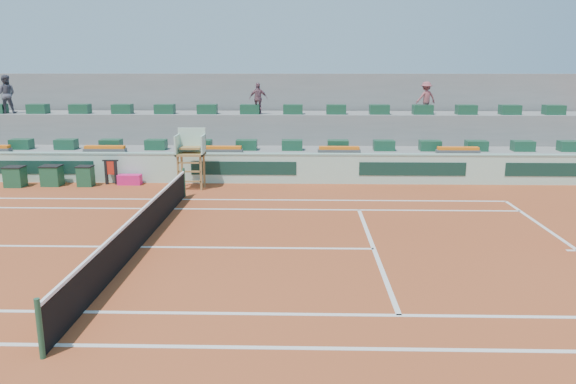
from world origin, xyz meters
name	(u,v)px	position (x,y,z in m)	size (l,w,h in m)	color
ground	(140,247)	(0.00, 0.00, 0.00)	(90.00, 90.00, 0.00)	#923C1C
seating_tier_lower	(205,160)	(0.00, 10.70, 0.60)	(36.00, 4.00, 1.20)	gray
seating_tier_upper	(210,140)	(0.00, 12.30, 1.30)	(36.00, 2.40, 2.60)	gray
stadium_back_wall	(215,118)	(0.00, 13.90, 2.20)	(36.00, 0.40, 4.40)	gray
player_bag	(130,180)	(-2.71, 8.02, 0.21)	(0.95, 0.42, 0.42)	#E21D74
spectator_left	(6,94)	(-9.44, 11.68, 3.49)	(0.87, 0.68, 1.79)	#4B4B57
spectator_mid	(258,99)	(2.40, 11.57, 3.32)	(0.84, 0.35, 1.44)	#7E5461
spectator_right	(426,98)	(10.16, 11.89, 3.34)	(0.96, 0.55, 1.49)	#90484D
court_lines	(140,247)	(0.00, 0.00, 0.01)	(23.89, 11.09, 0.01)	silver
tennis_net	(139,229)	(0.00, 0.00, 0.53)	(0.10, 11.97, 1.10)	black
advertising_hoarding	(197,168)	(0.02, 8.50, 0.63)	(36.00, 0.34, 1.26)	#ADDAC3
umpire_chair	(191,150)	(0.00, 7.50, 1.54)	(1.10, 0.90, 2.40)	olive
seat_row_lower	(201,145)	(0.00, 9.80, 1.42)	(32.90, 0.60, 0.44)	#17462E
seat_row_upper	(207,109)	(0.00, 11.70, 2.82)	(32.90, 0.60, 0.44)	#17462E
flower_planters	(163,149)	(-1.50, 9.00, 1.33)	(26.80, 0.36, 0.28)	#4E4E4E
drink_cooler_a	(86,176)	(-4.42, 7.70, 0.42)	(0.63, 0.55, 0.84)	#194C2E
drink_cooler_b	(52,175)	(-5.83, 7.75, 0.42)	(0.79, 0.68, 0.84)	#194C2E
drink_cooler_c	(15,176)	(-7.24, 7.51, 0.42)	(0.77, 0.66, 0.84)	#194C2E
towel_rack	(111,170)	(-3.48, 8.06, 0.60)	(0.65, 0.11, 1.03)	black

